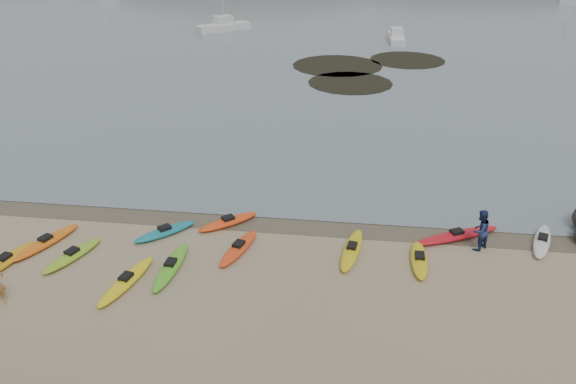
# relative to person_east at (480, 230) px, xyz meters

# --- Properties ---
(ground) EXTENTS (600.00, 600.00, 0.00)m
(ground) POSITION_rel_person_east_xyz_m (-8.69, 1.54, -0.96)
(ground) COLOR tan
(ground) RESTS_ON ground
(wet_sand) EXTENTS (60.00, 60.00, 0.00)m
(wet_sand) POSITION_rel_person_east_xyz_m (-8.69, 1.24, -0.96)
(wet_sand) COLOR brown
(wet_sand) RESTS_ON ground
(kayaks) EXTENTS (24.65, 8.81, 0.34)m
(kayaks) POSITION_rel_person_east_xyz_m (-10.42, -1.63, -0.79)
(kayaks) COLOR teal
(kayaks) RESTS_ON ground
(person_east) EXTENTS (1.18, 1.17, 1.92)m
(person_east) POSITION_rel_person_east_xyz_m (0.00, 0.00, 0.00)
(person_east) COLOR navy
(person_east) RESTS_ON ground
(kelp_mats) EXTENTS (14.92, 16.52, 0.04)m
(kelp_mats) POSITION_rel_person_east_xyz_m (-5.33, 31.21, -0.93)
(kelp_mats) COLOR black
(kelp_mats) RESTS_ON water
(far_hills) EXTENTS (550.00, 135.00, 80.00)m
(far_hills) POSITION_rel_person_east_xyz_m (30.69, 195.51, -16.89)
(far_hills) COLOR #384235
(far_hills) RESTS_ON ground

